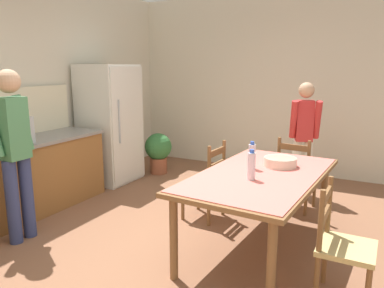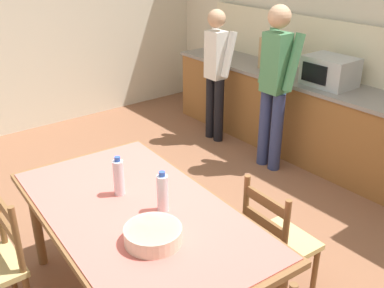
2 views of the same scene
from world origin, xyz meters
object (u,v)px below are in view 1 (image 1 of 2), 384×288
at_px(microwave, 4,132).
at_px(refrigerator, 110,124).
at_px(bottle_near_centre, 251,166).
at_px(person_at_counter, 14,147).
at_px(chair_side_far_right, 206,182).
at_px(chair_side_near_left, 341,246).
at_px(dining_table, 260,181).
at_px(potted_plant, 158,150).
at_px(person_by_table, 304,133).
at_px(chair_head_end, 296,175).
at_px(serving_bowl, 280,161).
at_px(bottle_off_centre, 252,156).

bearing_deg(microwave, refrigerator, -0.62).
height_order(bottle_near_centre, person_at_counter, person_at_counter).
bearing_deg(chair_side_far_right, person_at_counter, -43.09).
relative_size(refrigerator, chair_side_near_left, 1.94).
relative_size(microwave, dining_table, 0.26).
relative_size(chair_side_near_left, chair_side_far_right, 1.00).
bearing_deg(potted_plant, person_by_table, -90.20).
bearing_deg(person_at_counter, refrigerator, -76.17).
bearing_deg(chair_head_end, microwave, 39.81).
xyz_separation_m(chair_side_near_left, potted_plant, (2.26, 3.07, -0.06)).
relative_size(serving_bowl, chair_side_near_left, 0.35).
bearing_deg(refrigerator, person_by_table, -76.62).
distance_m(refrigerator, serving_bowl, 2.93).
relative_size(serving_bowl, person_at_counter, 0.19).
bearing_deg(chair_side_near_left, potted_plant, 54.27).
bearing_deg(serving_bowl, bottle_near_centre, 168.75).
relative_size(person_by_table, potted_plant, 2.31).
bearing_deg(dining_table, bottle_off_centre, 50.67).
distance_m(refrigerator, person_at_counter, 2.09).
distance_m(refrigerator, bottle_off_centre, 2.79).
bearing_deg(bottle_off_centre, bottle_near_centre, -161.88).
bearing_deg(dining_table, chair_side_far_right, 59.08).
distance_m(bottle_near_centre, person_by_table, 2.01).
bearing_deg(chair_side_far_right, person_by_table, 151.29).
bearing_deg(person_by_table, person_at_counter, -59.45).
bearing_deg(chair_head_end, bottle_near_centre, 93.03).
relative_size(microwave, bottle_off_centre, 1.85).
bearing_deg(dining_table, bottle_near_centre, 176.61).
height_order(microwave, dining_table, microwave).
xyz_separation_m(bottle_off_centre, chair_side_far_right, (0.37, 0.66, -0.46)).
relative_size(dining_table, serving_bowl, 6.03).
relative_size(microwave, chair_head_end, 0.55).
relative_size(bottle_near_centre, person_by_table, 0.18).
bearing_deg(person_at_counter, chair_side_near_left, -171.77).
distance_m(refrigerator, microwave, 1.76).
distance_m(bottle_off_centre, person_at_counter, 2.32).
bearing_deg(potted_plant, bottle_off_centre, -127.92).
bearing_deg(chair_side_far_right, potted_plant, -128.07).
bearing_deg(refrigerator, bottle_near_centre, -116.70).
relative_size(bottle_near_centre, chair_head_end, 0.30).
distance_m(chair_side_near_left, person_by_table, 2.41).
distance_m(bottle_near_centre, bottle_off_centre, 0.35).
xyz_separation_m(chair_side_near_left, chair_side_far_right, (0.94, 1.56, 0.00)).
height_order(serving_bowl, chair_side_near_left, chair_side_near_left).
bearing_deg(bottle_near_centre, person_by_table, -1.29).
bearing_deg(potted_plant, dining_table, -128.00).
height_order(microwave, bottle_off_centre, microwave).
distance_m(bottle_near_centre, potted_plant, 3.08).
xyz_separation_m(refrigerator, microwave, (-1.75, 0.02, 0.15)).
relative_size(microwave, chair_side_far_right, 0.55).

